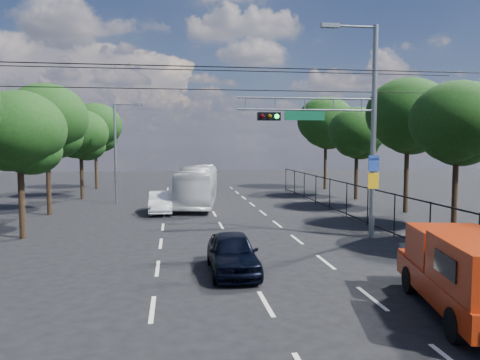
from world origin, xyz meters
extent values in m
plane|color=black|center=(0.00, 0.00, 0.00)|extent=(120.00, 120.00, 0.00)
cube|color=beige|center=(-3.00, 0.00, 0.01)|extent=(0.12, 2.00, 0.01)
cube|color=beige|center=(-3.00, 4.00, 0.01)|extent=(0.12, 2.00, 0.01)
cube|color=beige|center=(-3.00, 8.00, 0.01)|extent=(0.12, 2.00, 0.01)
cube|color=beige|center=(-3.00, 12.00, 0.01)|extent=(0.12, 2.00, 0.01)
cube|color=beige|center=(-3.00, 16.00, 0.01)|extent=(0.12, 2.00, 0.01)
cube|color=beige|center=(-3.00, 20.00, 0.01)|extent=(0.12, 2.00, 0.01)
cube|color=beige|center=(-3.00, 24.00, 0.01)|extent=(0.12, 2.00, 0.01)
cube|color=beige|center=(-3.00, 28.00, 0.01)|extent=(0.12, 2.00, 0.01)
cube|color=beige|center=(-3.00, 32.00, 0.01)|extent=(0.12, 2.00, 0.01)
cube|color=beige|center=(0.00, 0.00, 0.01)|extent=(0.12, 2.00, 0.01)
cube|color=beige|center=(0.00, 4.00, 0.01)|extent=(0.12, 2.00, 0.01)
cube|color=beige|center=(0.00, 8.00, 0.01)|extent=(0.12, 2.00, 0.01)
cube|color=beige|center=(0.00, 12.00, 0.01)|extent=(0.12, 2.00, 0.01)
cube|color=beige|center=(0.00, 16.00, 0.01)|extent=(0.12, 2.00, 0.01)
cube|color=beige|center=(0.00, 20.00, 0.01)|extent=(0.12, 2.00, 0.01)
cube|color=beige|center=(0.00, 24.00, 0.01)|extent=(0.12, 2.00, 0.01)
cube|color=beige|center=(0.00, 28.00, 0.01)|extent=(0.12, 2.00, 0.01)
cube|color=beige|center=(0.00, 32.00, 0.01)|extent=(0.12, 2.00, 0.01)
cube|color=beige|center=(3.00, 0.00, 0.01)|extent=(0.12, 2.00, 0.01)
cube|color=beige|center=(3.00, 4.00, 0.01)|extent=(0.12, 2.00, 0.01)
cube|color=beige|center=(3.00, 8.00, 0.01)|extent=(0.12, 2.00, 0.01)
cube|color=beige|center=(3.00, 12.00, 0.01)|extent=(0.12, 2.00, 0.01)
cube|color=beige|center=(3.00, 16.00, 0.01)|extent=(0.12, 2.00, 0.01)
cube|color=beige|center=(3.00, 20.00, 0.01)|extent=(0.12, 2.00, 0.01)
cube|color=beige|center=(3.00, 24.00, 0.01)|extent=(0.12, 2.00, 0.01)
cube|color=beige|center=(3.00, 28.00, 0.01)|extent=(0.12, 2.00, 0.01)
cube|color=beige|center=(3.00, 32.00, 0.01)|extent=(0.12, 2.00, 0.01)
cylinder|color=slate|center=(6.50, 8.00, 4.75)|extent=(0.24, 0.24, 9.50)
cylinder|color=slate|center=(5.50, 8.00, 9.40)|extent=(2.00, 0.10, 0.10)
cube|color=slate|center=(4.40, 8.00, 9.40)|extent=(0.80, 0.25, 0.18)
cylinder|color=slate|center=(3.40, 8.00, 6.25)|extent=(6.20, 0.08, 0.08)
cylinder|color=slate|center=(3.40, 8.00, 5.75)|extent=(6.20, 0.08, 0.08)
cube|color=black|center=(1.70, 8.00, 5.45)|extent=(1.00, 0.28, 0.35)
sphere|color=#3F0505|center=(1.38, 7.85, 5.45)|extent=(0.20, 0.20, 0.20)
sphere|color=#4C3805|center=(1.70, 7.85, 5.45)|extent=(0.20, 0.20, 0.20)
sphere|color=#0CE533|center=(2.02, 7.85, 5.45)|extent=(0.20, 0.20, 0.20)
cube|color=#0B5030|center=(3.30, 8.00, 5.50)|extent=(1.80, 0.05, 0.40)
cube|color=#2243A2|center=(6.48, 7.86, 3.40)|extent=(0.50, 0.04, 0.70)
cube|color=#EDAB0C|center=(6.48, 7.86, 2.60)|extent=(0.50, 0.04, 0.70)
cylinder|color=slate|center=(5.90, 8.00, 6.00)|extent=(0.05, 0.05, 0.50)
cylinder|color=slate|center=(4.60, 8.00, 6.00)|extent=(0.05, 0.05, 0.50)
cylinder|color=slate|center=(3.30, 8.00, 6.00)|extent=(0.05, 0.05, 0.50)
cylinder|color=slate|center=(2.00, 8.00, 6.00)|extent=(0.05, 0.05, 0.50)
cylinder|color=slate|center=(0.70, 8.00, 6.00)|extent=(0.05, 0.05, 0.50)
cylinder|color=slate|center=(-6.50, 22.00, 3.50)|extent=(0.18, 0.18, 7.00)
cylinder|color=slate|center=(-5.70, 22.00, 7.00)|extent=(1.60, 0.09, 0.09)
cube|color=slate|center=(-4.80, 22.00, 7.00)|extent=(0.60, 0.22, 0.15)
cylinder|color=black|center=(0.00, 6.00, 7.20)|extent=(22.00, 0.04, 0.04)
cylinder|color=black|center=(0.00, 9.50, 7.60)|extent=(22.00, 0.04, 0.04)
cylinder|color=black|center=(0.00, 11.00, 6.90)|extent=(22.00, 0.04, 0.04)
cube|color=black|center=(7.60, 12.00, 1.95)|extent=(0.04, 34.00, 0.06)
cube|color=black|center=(7.60, 12.00, 0.15)|extent=(0.04, 34.00, 0.06)
cylinder|color=black|center=(7.60, 2.00, 1.00)|extent=(0.06, 0.06, 2.00)
cylinder|color=black|center=(7.60, 5.00, 1.00)|extent=(0.06, 0.06, 2.00)
cylinder|color=black|center=(7.60, 8.00, 1.00)|extent=(0.06, 0.06, 2.00)
cylinder|color=black|center=(7.60, 11.00, 1.00)|extent=(0.06, 0.06, 2.00)
cylinder|color=black|center=(7.60, 14.00, 1.00)|extent=(0.06, 0.06, 2.00)
cylinder|color=black|center=(7.60, 17.00, 1.00)|extent=(0.06, 0.06, 2.00)
cylinder|color=black|center=(7.60, 20.00, 1.00)|extent=(0.06, 0.06, 2.00)
cylinder|color=black|center=(7.60, 23.00, 1.00)|extent=(0.06, 0.06, 2.00)
cylinder|color=black|center=(7.60, 26.00, 1.00)|extent=(0.06, 0.06, 2.00)
cylinder|color=black|center=(7.60, 29.00, 1.00)|extent=(0.06, 0.06, 2.00)
cylinder|color=black|center=(11.20, 9.00, 2.10)|extent=(0.28, 0.28, 4.20)
ellipsoid|color=black|center=(11.20, 9.00, 5.40)|extent=(4.50, 4.50, 3.83)
ellipsoid|color=black|center=(11.60, 9.30, 4.35)|extent=(3.00, 3.00, 2.40)
ellipsoid|color=black|center=(10.85, 8.80, 4.50)|extent=(2.85, 2.85, 2.28)
cylinder|color=black|center=(11.80, 15.00, 2.38)|extent=(0.28, 0.28, 4.76)
ellipsoid|color=black|center=(11.80, 15.00, 6.12)|extent=(5.10, 5.10, 4.33)
ellipsoid|color=black|center=(12.20, 15.30, 4.93)|extent=(3.40, 3.40, 2.72)
ellipsoid|color=black|center=(11.45, 14.80, 5.10)|extent=(3.23, 3.23, 2.58)
cylinder|color=black|center=(11.40, 22.00, 2.02)|extent=(0.28, 0.28, 4.03)
ellipsoid|color=black|center=(11.40, 22.00, 5.18)|extent=(4.32, 4.32, 3.67)
ellipsoid|color=black|center=(11.80, 22.30, 4.18)|extent=(2.88, 2.88, 2.30)
ellipsoid|color=black|center=(11.05, 21.80, 4.32)|extent=(2.74, 2.74, 2.19)
cylinder|color=black|center=(11.60, 30.00, 2.46)|extent=(0.28, 0.28, 4.93)
ellipsoid|color=black|center=(11.60, 30.00, 6.34)|extent=(5.28, 5.28, 4.49)
ellipsoid|color=black|center=(12.00, 30.30, 5.10)|extent=(3.52, 3.52, 2.82)
ellipsoid|color=black|center=(11.25, 29.80, 5.28)|extent=(3.34, 3.34, 2.68)
cylinder|color=black|center=(-9.20, 10.00, 1.90)|extent=(0.28, 0.28, 3.81)
ellipsoid|color=black|center=(-9.20, 10.00, 4.90)|extent=(4.08, 4.08, 3.47)
ellipsoid|color=black|center=(-8.80, 10.30, 3.94)|extent=(2.72, 2.72, 2.18)
ellipsoid|color=black|center=(-9.55, 9.80, 4.08)|extent=(2.58, 2.58, 2.07)
cylinder|color=black|center=(-9.80, 17.00, 2.24)|extent=(0.28, 0.28, 4.48)
ellipsoid|color=black|center=(-9.80, 17.00, 5.76)|extent=(4.80, 4.80, 4.08)
ellipsoid|color=black|center=(-9.40, 17.30, 4.64)|extent=(3.20, 3.20, 2.56)
ellipsoid|color=black|center=(-10.15, 16.80, 4.80)|extent=(3.04, 3.04, 2.43)
cylinder|color=black|center=(-9.40, 25.00, 1.96)|extent=(0.28, 0.28, 3.92)
ellipsoid|color=black|center=(-9.40, 25.00, 5.04)|extent=(4.20, 4.20, 3.57)
ellipsoid|color=black|center=(-9.00, 25.30, 4.06)|extent=(2.80, 2.80, 2.24)
ellipsoid|color=black|center=(-9.75, 24.80, 4.20)|extent=(2.66, 2.66, 2.13)
cylinder|color=black|center=(-9.60, 33.00, 2.30)|extent=(0.28, 0.28, 4.59)
ellipsoid|color=black|center=(-9.60, 33.00, 5.90)|extent=(4.92, 4.92, 4.18)
ellipsoid|color=black|center=(-9.20, 33.30, 4.76)|extent=(3.28, 3.28, 2.62)
ellipsoid|color=black|center=(-9.95, 32.80, 4.92)|extent=(3.12, 3.12, 2.49)
cylinder|color=black|center=(4.29, 0.31, 0.38)|extent=(0.43, 0.80, 0.76)
cylinder|color=black|center=(6.10, -0.07, 0.38)|extent=(0.43, 0.80, 0.76)
cylinder|color=black|center=(3.59, -2.98, 0.38)|extent=(0.43, 0.80, 0.76)
cube|color=#9A2208|center=(4.85, -1.53, 0.67)|extent=(3.15, 5.74, 0.61)
cube|color=#9A2208|center=(5.35, 0.86, 0.76)|extent=(2.09, 1.00, 0.60)
cube|color=black|center=(5.41, 1.15, 1.03)|extent=(1.90, 0.81, 0.33)
cube|color=#9A2208|center=(5.10, -0.31, 1.47)|extent=(2.26, 2.05, 1.03)
cube|color=black|center=(4.94, -1.10, 1.52)|extent=(1.66, 0.40, 0.60)
cube|color=black|center=(3.60, -2.49, 1.58)|extent=(0.31, 1.28, 0.49)
imported|color=black|center=(-0.51, 3.13, 0.66)|extent=(1.58, 3.90, 1.33)
imported|color=silver|center=(-0.81, 20.09, 1.35)|extent=(3.50, 9.92, 2.71)
imported|color=silver|center=(-3.24, 16.92, 0.66)|extent=(1.46, 4.01, 1.32)
camera|label=1|loc=(-2.41, -12.03, 4.31)|focal=35.00mm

